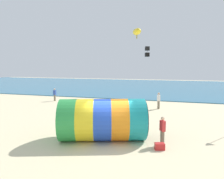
% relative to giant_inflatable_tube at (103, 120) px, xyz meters
% --- Properties ---
extents(ground_plane, '(120.00, 120.00, 0.00)m').
position_rel_giant_inflatable_tube_xyz_m(ground_plane, '(0.55, -0.29, -1.27)').
color(ground_plane, beige).
extents(sea, '(120.00, 40.00, 0.10)m').
position_rel_giant_inflatable_tube_xyz_m(sea, '(0.55, 35.98, -1.22)').
color(sea, teal).
rests_on(sea, ground).
extents(giant_inflatable_tube, '(5.73, 4.10, 2.55)m').
position_rel_giant_inflatable_tube_xyz_m(giant_inflatable_tube, '(0.00, 0.00, 0.00)').
color(giant_inflatable_tube, green).
rests_on(giant_inflatable_tube, ground).
extents(kite_handler, '(0.37, 0.42, 1.66)m').
position_rel_giant_inflatable_tube_xyz_m(kite_handler, '(3.57, 0.24, -0.43)').
color(kite_handler, '#726651').
rests_on(kite_handler, ground).
extents(kite_black_box, '(0.65, 0.65, 1.37)m').
position_rel_giant_inflatable_tube_xyz_m(kite_black_box, '(0.43, 15.67, 5.06)').
color(kite_black_box, black).
extents(kite_yellow_parafoil, '(1.16, 1.61, 0.79)m').
position_rel_giant_inflatable_tube_xyz_m(kite_yellow_parafoil, '(1.22, 4.38, 5.86)').
color(kite_yellow_parafoil, yellow).
extents(bystander_near_water, '(0.37, 0.42, 1.74)m').
position_rel_giant_inflatable_tube_xyz_m(bystander_near_water, '(2.41, 10.89, -0.38)').
color(bystander_near_water, '#726651').
rests_on(bystander_near_water, ground).
extents(bystander_mid_beach, '(0.36, 0.24, 1.62)m').
position_rel_giant_inflatable_tube_xyz_m(bystander_mid_beach, '(-10.97, 12.26, -0.45)').
color(bystander_mid_beach, '#726651').
rests_on(bystander_mid_beach, ground).
extents(cooler_box, '(0.61, 0.51, 0.36)m').
position_rel_giant_inflatable_tube_xyz_m(cooler_box, '(3.50, -0.58, -1.09)').
color(cooler_box, red).
rests_on(cooler_box, ground).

